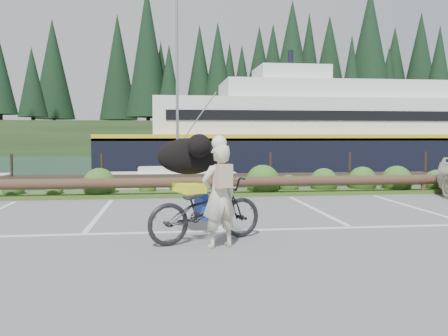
{
  "coord_description": "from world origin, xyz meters",
  "views": [
    {
      "loc": [
        -1.09,
        -9.36,
        1.85
      ],
      "look_at": [
        0.24,
        1.29,
        1.1
      ],
      "focal_mm": 38.0,
      "sensor_mm": 36.0,
      "label": 1
    }
  ],
  "objects": [
    {
      "name": "dog",
      "position": [
        -0.65,
        -0.6,
        1.46
      ],
      "size": [
        0.96,
        1.29,
        0.67
      ],
      "primitive_type": "ellipsoid",
      "rotation": [
        0.0,
        0.0,
        1.95
      ],
      "color": "black",
      "rests_on": "bicycle"
    },
    {
      "name": "vegetation_strip",
      "position": [
        0.0,
        5.3,
        0.05
      ],
      "size": [
        34.0,
        1.6,
        0.1
      ],
      "primitive_type": "cube",
      "color": "#3D5B21",
      "rests_on": "ground"
    },
    {
      "name": "bicycle",
      "position": [
        -0.39,
        -1.24,
        0.56
      ],
      "size": [
        2.26,
        1.48,
        1.12
      ],
      "primitive_type": "imported",
      "rotation": [
        0.0,
        0.0,
        1.95
      ],
      "color": "black",
      "rests_on": "ground"
    },
    {
      "name": "cyclist",
      "position": [
        -0.21,
        -1.7,
        0.85
      ],
      "size": [
        0.73,
        0.61,
        1.7
      ],
      "primitive_type": "imported",
      "rotation": [
        0.0,
        0.0,
        3.52
      ],
      "color": "beige",
      "rests_on": "ground"
    },
    {
      "name": "ground",
      "position": [
        0.0,
        0.0,
        0.0
      ],
      "size": [
        72.0,
        72.0,
        0.0
      ],
      "primitive_type": "plane",
      "color": "#5E5E61"
    },
    {
      "name": "log_rail",
      "position": [
        0.0,
        4.6,
        0.0
      ],
      "size": [
        32.0,
        0.3,
        0.6
      ],
      "primitive_type": null,
      "color": "#443021",
      "rests_on": "ground"
    },
    {
      "name": "harbor_backdrop",
      "position": [
        0.39,
        78.52,
        -0.0
      ],
      "size": [
        170.0,
        160.0,
        30.0
      ],
      "color": "#1A3340",
      "rests_on": "ground"
    }
  ]
}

